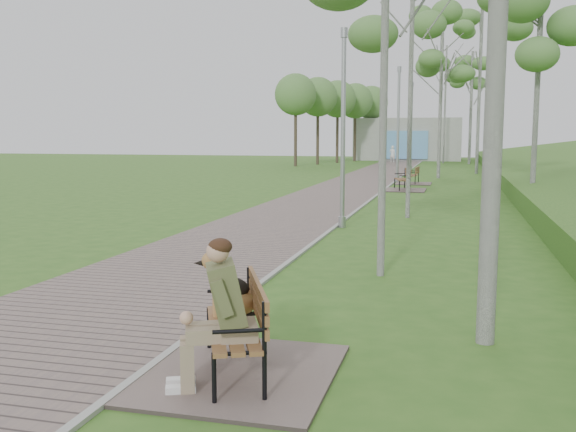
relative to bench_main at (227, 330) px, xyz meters
name	(u,v)px	position (x,y,z in m)	size (l,w,h in m)	color
ground	(297,257)	(-0.84, 6.41, -0.48)	(120.00, 120.00, 0.00)	#34621F
walkway	(362,181)	(-2.59, 27.91, -0.46)	(3.50, 67.00, 0.04)	#715F5C
kerb	(395,181)	(-0.84, 27.91, -0.46)	(0.10, 67.00, 0.05)	#999993
building_north	(408,139)	(-2.34, 57.38, 1.51)	(10.00, 5.20, 4.00)	#9E9E99
bench_main	(227,330)	(0.00, 0.00, 0.00)	(1.96, 2.18, 1.71)	#715F5C
bench_second	(402,185)	(-0.06, 22.66, -0.26)	(1.95, 2.17, 1.20)	#715F5C
bench_third	(413,180)	(0.14, 26.58, -0.29)	(1.73, 1.93, 1.06)	#715F5C
lamp_post_near	(343,136)	(-0.67, 10.72, 1.93)	(0.20, 0.20, 5.16)	#96989D
lamp_post_second	(398,129)	(-0.73, 27.58, 2.27)	(0.23, 0.23, 5.89)	#96989D
lamp_post_third	(411,130)	(-0.79, 38.41, 2.29)	(0.23, 0.23, 5.93)	#96989D
pedestrian_near	(392,154)	(-3.18, 50.74, 0.27)	(0.55, 0.36, 1.50)	white
birch_mid_b	(541,19)	(4.74, 17.16, 5.74)	(2.52, 2.52, 7.93)	silver
birch_mid_c	(442,64)	(1.27, 31.54, 5.86)	(2.66, 2.66, 8.08)	silver
birch_far_b	(442,37)	(1.26, 31.24, 7.28)	(2.89, 2.89, 9.89)	silver
birch_far_c	(481,34)	(3.47, 36.16, 8.09)	(2.70, 2.70, 10.92)	silver
birch_distant_a	(446,67)	(1.15, 51.10, 7.62)	(2.60, 2.60, 10.33)	silver
birch_distant_b	(472,72)	(3.26, 49.67, 7.03)	(2.96, 2.96, 9.58)	silver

